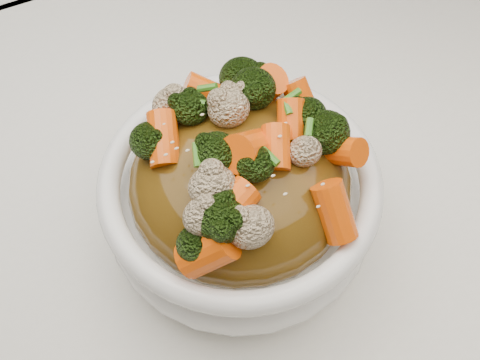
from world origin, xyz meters
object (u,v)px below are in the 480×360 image
bowl (240,202)px  carrots (240,131)px  dining_table (266,325)px  broccoli (240,132)px

bowl → carrots: (0.00, 0.00, 0.10)m
carrots → dining_table: bearing=17.6°
dining_table → broccoli: size_ratio=6.60×
bowl → dining_table: bearing=17.6°
dining_table → bowl: bearing=-162.4°
carrots → broccoli: bearing=0.0°
dining_table → bowl: size_ratio=5.25×
carrots → broccoli: size_ratio=1.00×
bowl → carrots: 0.10m
bowl → broccoli: (0.00, 0.00, 0.10)m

